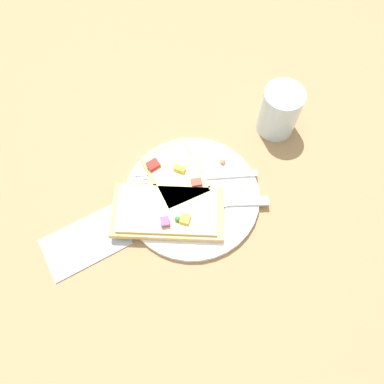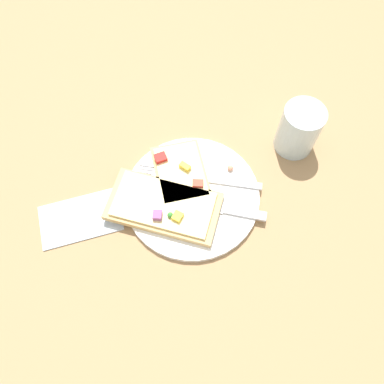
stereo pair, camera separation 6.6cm
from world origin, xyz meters
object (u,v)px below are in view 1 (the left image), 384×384
(fork, at_px, (188,177))
(drinking_glass, at_px, (279,111))
(pizza_slice_corner, at_px, (176,176))
(knife, at_px, (222,202))
(pizza_slice_main, at_px, (168,212))
(napkin, at_px, (86,242))
(plate, at_px, (192,196))

(fork, bearing_deg, drinking_glass, -148.72)
(pizza_slice_corner, bearing_deg, drinking_glass, 97.00)
(knife, height_order, pizza_slice_main, pizza_slice_main)
(pizza_slice_main, height_order, napkin, pizza_slice_main)
(plate, height_order, pizza_slice_corner, pizza_slice_corner)
(knife, distance_m, pizza_slice_main, 0.10)
(drinking_glass, relative_size, napkin, 0.70)
(fork, bearing_deg, pizza_slice_main, 60.32)
(fork, xyz_separation_m, pizza_slice_main, (0.06, 0.04, 0.01))
(knife, distance_m, drinking_glass, 0.21)
(plate, bearing_deg, pizza_slice_corner, -77.20)
(napkin, bearing_deg, knife, 166.95)
(pizza_slice_corner, bearing_deg, knife, 33.95)
(pizza_slice_main, bearing_deg, pizza_slice_corner, -98.50)
(pizza_slice_main, height_order, pizza_slice_corner, pizza_slice_main)
(drinking_glass, bearing_deg, knife, 27.53)
(plate, distance_m, knife, 0.06)
(plate, height_order, drinking_glass, drinking_glass)
(fork, distance_m, napkin, 0.21)
(plate, bearing_deg, drinking_glass, -166.02)
(knife, bearing_deg, fork, -40.31)
(pizza_slice_main, bearing_deg, fork, -113.24)
(knife, height_order, drinking_glass, drinking_glass)
(pizza_slice_corner, xyz_separation_m, napkin, (0.19, 0.03, -0.02))
(pizza_slice_main, height_order, drinking_glass, drinking_glass)
(plate, distance_m, napkin, 0.20)
(napkin, bearing_deg, pizza_slice_main, 169.42)
(plate, bearing_deg, knife, 133.63)
(fork, distance_m, pizza_slice_corner, 0.02)
(knife, height_order, napkin, knife)
(plate, bearing_deg, napkin, -4.38)
(fork, distance_m, drinking_glass, 0.22)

